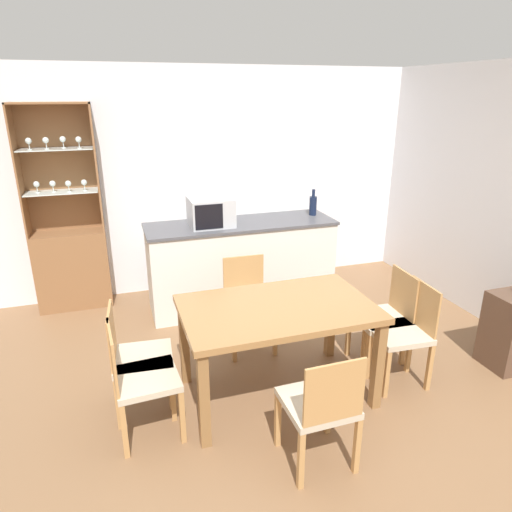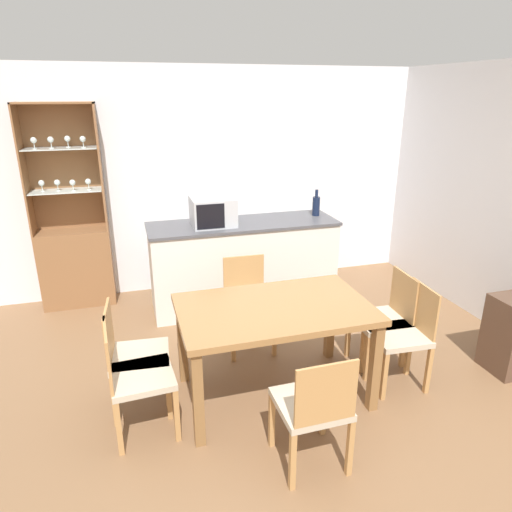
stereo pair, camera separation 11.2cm
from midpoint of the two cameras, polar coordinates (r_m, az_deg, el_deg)
name	(u,v)px [view 2 (the right image)]	position (r m, az deg, el deg)	size (l,w,h in m)	color
ground_plane	(276,414)	(3.60, 3.41, -19.13)	(18.00, 18.00, 0.00)	brown
wall_back	(205,181)	(5.43, -5.74, 9.28)	(6.80, 0.06, 2.55)	silver
kitchen_counter	(244,264)	(5.02, -0.93, -1.01)	(2.02, 0.63, 0.95)	silver
display_cabinet	(75,250)	(5.35, -21.16, 0.65)	(0.76, 0.33, 2.17)	brown
dining_table	(274,318)	(3.44, 3.25, -7.73)	(1.43, 0.89, 0.77)	olive
dining_chair_side_right_near	(402,334)	(3.89, 18.61, -9.26)	(0.44, 0.44, 0.84)	#C1B299
dining_chair_side_left_far	(134,356)	(3.52, -14.10, -12.05)	(0.45, 0.45, 0.84)	#C1B299
dining_chair_side_left_near	(136,377)	(3.29, -13.84, -14.49)	(0.44, 0.44, 0.84)	#C1B299
dining_chair_head_near	(313,407)	(2.97, 8.32, -18.20)	(0.42, 0.42, 0.84)	#C1B299
dining_chair_head_far	(248,303)	(4.20, -0.28, -5.89)	(0.43, 0.43, 0.84)	#C1B299
dining_chair_side_right_far	(384,319)	(4.08, 16.51, -7.58)	(0.44, 0.44, 0.84)	#C1B299
microwave	(213,211)	(4.75, -4.75, 5.58)	(0.44, 0.40, 0.29)	#B7BABF
wine_bottle	(316,205)	(5.18, 8.14, 6.28)	(0.08, 0.08, 0.29)	#141E38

